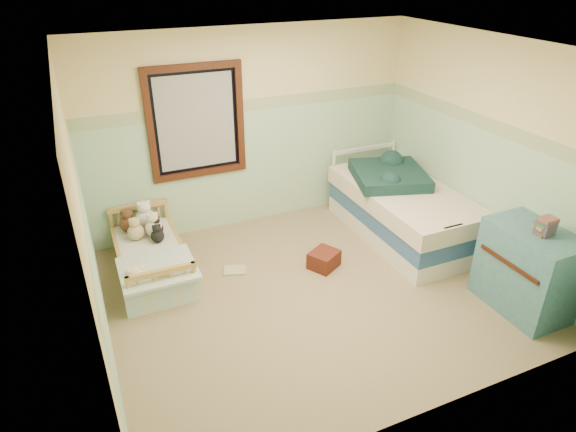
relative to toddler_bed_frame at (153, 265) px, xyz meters
name	(u,v)px	position (x,y,z in m)	size (l,w,h in m)	color
floor	(313,291)	(1.51, -1.05, -0.10)	(4.20, 3.60, 0.02)	#877855
ceiling	(320,48)	(1.51, -1.05, 2.42)	(4.20, 3.60, 0.02)	silver
wall_back	(252,130)	(1.51, 0.75, 1.16)	(4.20, 0.04, 2.50)	#DACD89
wall_front	(437,286)	(1.51, -2.85, 1.16)	(4.20, 0.04, 2.50)	#DACD89
wall_left	(84,227)	(-0.59, -1.05, 1.16)	(0.04, 3.60, 2.50)	#DACD89
wall_right	(485,153)	(3.61, -1.05, 1.16)	(0.04, 3.60, 2.50)	#DACD89
wainscot_mint	(253,168)	(1.51, 0.74, 0.66)	(4.20, 0.01, 1.50)	#9CC4A0
border_strip	(251,105)	(1.51, 0.74, 1.48)	(4.20, 0.01, 0.15)	#4F7351
window_frame	(197,122)	(0.81, 0.71, 1.36)	(1.16, 0.06, 1.36)	black
window_blinds	(196,122)	(0.81, 0.72, 1.36)	(0.92, 0.01, 1.12)	#B3B3B1
toddler_bed_frame	(153,265)	(0.00, 0.00, 0.00)	(0.71, 1.42, 0.18)	#A97B3C
toddler_mattress	(151,254)	(0.00, 0.00, 0.15)	(0.65, 1.36, 0.12)	silver
patchwork_quilt	(158,268)	(0.00, -0.44, 0.23)	(0.77, 0.71, 0.03)	#93C0DF
plush_bed_brown	(128,224)	(-0.15, 0.50, 0.31)	(0.20, 0.20, 0.20)	brown
plush_bed_white	(146,219)	(0.05, 0.50, 0.33)	(0.24, 0.24, 0.24)	white
plush_bed_tan	(136,232)	(-0.10, 0.28, 0.31)	(0.19, 0.19, 0.19)	tan
plush_bed_dark	(156,229)	(0.13, 0.28, 0.29)	(0.17, 0.17, 0.17)	black
plush_floor_cream	(138,288)	(-0.22, -0.45, 0.04)	(0.27, 0.27, 0.27)	#EFE5C2
plush_floor_tan	(167,291)	(0.05, -0.61, 0.04)	(0.25, 0.25, 0.25)	tan
twin_bed_frame	(401,228)	(3.06, -0.44, 0.02)	(1.01, 2.01, 0.22)	white
twin_boxspring	(403,212)	(3.06, -0.44, 0.24)	(1.01, 2.01, 0.22)	navy
twin_mattress	(405,197)	(3.06, -0.44, 0.46)	(1.05, 2.05, 0.22)	beige
teal_blanket	(389,175)	(3.01, -0.14, 0.64)	(0.86, 0.91, 0.14)	black
dresser	(527,270)	(3.32, -2.14, 0.35)	(0.56, 0.89, 0.89)	#306168
book_stack	(546,226)	(3.32, -2.21, 0.88)	(0.17, 0.13, 0.17)	brown
red_pillow	(324,259)	(1.82, -0.69, 0.01)	(0.32, 0.28, 0.20)	maroon
floor_book	(235,270)	(0.85, -0.36, -0.08)	(0.25, 0.19, 0.02)	yellow
extra_plush_0	(154,228)	(0.11, 0.29, 0.31)	(0.20, 0.20, 0.20)	#EFE5C2
extra_plush_1	(158,236)	(0.11, 0.12, 0.29)	(0.15, 0.15, 0.15)	black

